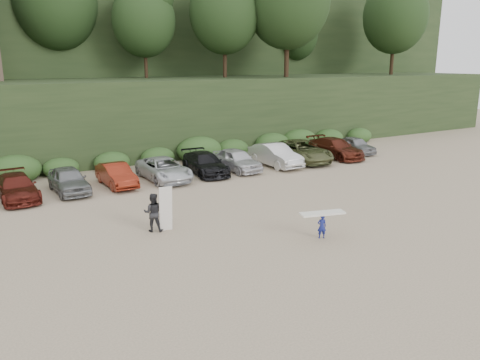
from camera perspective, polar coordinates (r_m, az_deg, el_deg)
ground at (r=22.00m, az=0.73°, el=-5.42°), size 120.00×120.00×0.00m
hillside_backdrop at (r=54.80m, az=-20.23°, el=17.45°), size 90.00×41.50×28.00m
parked_cars at (r=30.36m, az=-9.32°, el=1.42°), size 36.52×5.93×1.64m
child_surfer at (r=20.39m, az=9.97°, el=-4.90°), size 2.02×1.04×1.17m
adult_surfer at (r=21.22m, az=-10.41°, el=-3.87°), size 1.34×0.99×2.08m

